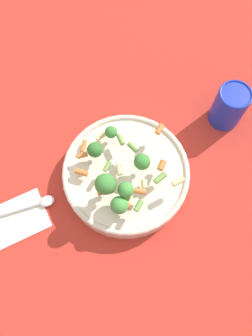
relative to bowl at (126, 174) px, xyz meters
name	(u,v)px	position (x,y,z in m)	size (l,w,h in m)	color
ground_plane	(126,178)	(0.00, 0.00, -0.03)	(3.00, 3.00, 0.00)	#B72D23
bowl	(126,174)	(0.00, 0.00, 0.00)	(0.30, 0.30, 0.05)	beige
pasta_salad	(117,176)	(0.03, -0.02, 0.07)	(0.21, 0.24, 0.09)	#8CB766
cup	(229,106)	(-0.14, 0.27, 0.03)	(0.08, 0.08, 0.11)	#192DAD
napkin	(13,221)	(0.08, -0.27, -0.03)	(0.15, 0.18, 0.01)	white
spoon	(28,207)	(0.05, -0.23, -0.02)	(0.06, 0.20, 0.01)	silver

